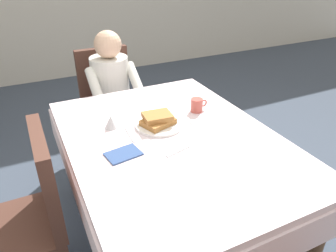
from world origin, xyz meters
The scene contains 13 objects.
ground_plane centered at (0.00, 0.00, 0.00)m, with size 14.00×14.00×0.00m, color #3D4756.
dining_table_main centered at (0.00, 0.00, 0.65)m, with size 1.12×1.52×0.74m.
chair_diner centered at (-0.04, 1.17, 0.53)m, with size 0.44×0.45×0.93m.
diner_person centered at (-0.04, 1.01, 0.67)m, with size 0.40×0.43×1.12m.
chair_left_side centered at (-0.77, 0.00, 0.53)m, with size 0.45×0.44×0.93m.
plate_breakfast centered at (-0.01, 0.15, 0.75)m, with size 0.28×0.28×0.02m, color white.
breakfast_stack centered at (-0.02, 0.15, 0.79)m, with size 0.21×0.18×0.06m.
cup_coffee centered at (0.28, 0.22, 0.78)m, with size 0.11×0.08×0.08m.
syrup_pitcher centered at (-0.27, 0.25, 0.78)m, with size 0.08×0.08×0.07m.
fork_left_of_plate centered at (-0.20, 0.13, 0.74)m, with size 0.18×0.01×0.01m, color silver.
knife_right_of_plate centered at (0.18, 0.13, 0.74)m, with size 0.20×0.01×0.01m, color silver.
spoon_near_edge centered at (-0.04, -0.14, 0.74)m, with size 0.15×0.01×0.01m, color silver.
napkin_folded centered at (-0.30, -0.04, 0.74)m, with size 0.17×0.12×0.01m, color #334C7F.
Camera 1 is at (-0.67, -1.33, 1.64)m, focal length 33.92 mm.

